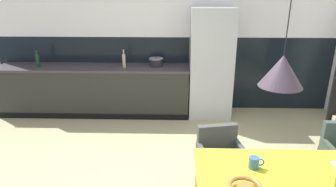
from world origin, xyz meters
name	(u,v)px	position (x,y,z in m)	size (l,w,h in m)	color
back_wall_splashback_dark	(167,73)	(0.00, 2.76, 0.68)	(6.33, 0.12, 1.36)	black
kitchen_counter	(95,90)	(-1.31, 2.40, 0.44)	(3.43, 0.63, 0.89)	#282824
refrigerator_column	(211,63)	(0.78, 2.40, 0.96)	(0.74, 0.60, 1.91)	#ADAFB2
dining_table	(317,181)	(1.34, -0.60, 0.71)	(1.97, 0.86, 0.75)	gold
armchair_far_side	(220,152)	(0.67, 0.22, 0.48)	(0.56, 0.55, 0.75)	#3A3F3B
mug_dark_espresso	(254,163)	(0.84, -0.49, 0.81)	(0.13, 0.09, 0.10)	#335B93
cooking_pot	(156,62)	(-0.19, 2.48, 0.96)	(0.26, 0.26, 0.16)	black
bottle_oil_tall	(38,60)	(-2.27, 2.35, 1.01)	(0.07, 0.07, 0.30)	#0F3319
bottle_wine_green	(124,60)	(-0.74, 2.37, 1.01)	(0.06, 0.06, 0.31)	tan
pendant_lamp_over_table_near	(282,71)	(0.94, -0.57, 1.63)	(0.32, 0.32, 1.16)	black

